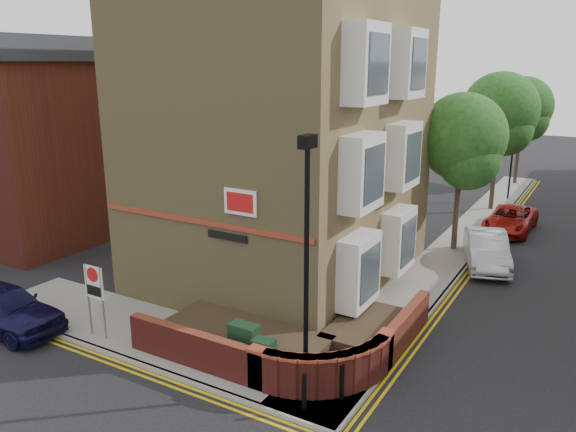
% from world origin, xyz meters
% --- Properties ---
extents(ground, '(120.00, 120.00, 0.00)m').
position_xyz_m(ground, '(0.00, 0.00, 0.00)').
color(ground, black).
rests_on(ground, ground).
extents(pavement_corner, '(13.00, 3.00, 0.12)m').
position_xyz_m(pavement_corner, '(-3.50, 1.50, 0.06)').
color(pavement_corner, gray).
rests_on(pavement_corner, ground).
extents(pavement_main, '(2.00, 32.00, 0.12)m').
position_xyz_m(pavement_main, '(2.00, 16.00, 0.06)').
color(pavement_main, gray).
rests_on(pavement_main, ground).
extents(kerb_side, '(13.00, 0.15, 0.12)m').
position_xyz_m(kerb_side, '(-3.50, 0.00, 0.06)').
color(kerb_side, gray).
rests_on(kerb_side, ground).
extents(kerb_main_near, '(0.15, 32.00, 0.12)m').
position_xyz_m(kerb_main_near, '(3.00, 16.00, 0.06)').
color(kerb_main_near, gray).
rests_on(kerb_main_near, ground).
extents(yellow_lines_side, '(13.00, 0.28, 0.01)m').
position_xyz_m(yellow_lines_side, '(-3.50, -0.25, 0.01)').
color(yellow_lines_side, gold).
rests_on(yellow_lines_side, ground).
extents(yellow_lines_main, '(0.28, 32.00, 0.01)m').
position_xyz_m(yellow_lines_main, '(3.25, 16.00, 0.01)').
color(yellow_lines_main, gold).
rests_on(yellow_lines_main, ground).
extents(corner_building, '(8.95, 10.40, 13.60)m').
position_xyz_m(corner_building, '(-2.84, 8.00, 6.23)').
color(corner_building, olive).
rests_on(corner_building, ground).
extents(garden_wall, '(6.80, 6.00, 1.20)m').
position_xyz_m(garden_wall, '(0.00, 2.50, 0.00)').
color(garden_wall, maroon).
rests_on(garden_wall, ground).
extents(lamppost, '(0.25, 0.50, 6.30)m').
position_xyz_m(lamppost, '(1.60, 1.20, 3.34)').
color(lamppost, black).
rests_on(lamppost, pavement_corner).
extents(utility_cabinet_large, '(0.80, 0.45, 1.20)m').
position_xyz_m(utility_cabinet_large, '(-0.30, 1.30, 0.72)').
color(utility_cabinet_large, '#16321C').
rests_on(utility_cabinet_large, pavement_corner).
extents(utility_cabinet_small, '(0.55, 0.40, 1.10)m').
position_xyz_m(utility_cabinet_small, '(0.50, 1.00, 0.67)').
color(utility_cabinet_small, '#16321C').
rests_on(utility_cabinet_small, pavement_corner).
extents(bollard_near, '(0.11, 0.11, 0.90)m').
position_xyz_m(bollard_near, '(2.00, 0.40, 0.57)').
color(bollard_near, black).
rests_on(bollard_near, pavement_corner).
extents(bollard_far, '(0.11, 0.11, 0.90)m').
position_xyz_m(bollard_far, '(2.60, 1.20, 0.57)').
color(bollard_far, black).
rests_on(bollard_far, pavement_corner).
extents(zone_sign, '(0.72, 0.07, 2.20)m').
position_xyz_m(zone_sign, '(-5.00, 0.50, 1.64)').
color(zone_sign, slate).
rests_on(zone_sign, pavement_corner).
extents(side_building, '(6.40, 10.40, 9.00)m').
position_xyz_m(side_building, '(-15.00, 8.00, 4.55)').
color(side_building, maroon).
rests_on(side_building, ground).
extents(tree_near, '(3.64, 3.65, 6.70)m').
position_xyz_m(tree_near, '(2.00, 14.05, 4.70)').
color(tree_near, '#382B1E').
rests_on(tree_near, pavement_main).
extents(tree_mid, '(4.03, 4.03, 7.42)m').
position_xyz_m(tree_mid, '(2.00, 22.05, 5.20)').
color(tree_mid, '#382B1E').
rests_on(tree_mid, pavement_main).
extents(tree_far, '(3.81, 3.81, 7.00)m').
position_xyz_m(tree_far, '(2.00, 30.05, 4.91)').
color(tree_far, '#382B1E').
rests_on(tree_far, pavement_main).
extents(traffic_light_assembly, '(0.20, 0.16, 4.20)m').
position_xyz_m(traffic_light_assembly, '(2.40, 25.00, 2.78)').
color(traffic_light_assembly, black).
rests_on(traffic_light_assembly, pavement_main).
extents(navy_hatchback, '(4.30, 1.84, 1.45)m').
position_xyz_m(navy_hatchback, '(-8.01, -0.50, 0.72)').
color(navy_hatchback, '#0F0E33').
rests_on(navy_hatchback, ground).
extents(silver_car_near, '(2.71, 4.51, 1.41)m').
position_xyz_m(silver_car_near, '(3.60, 12.76, 0.70)').
color(silver_car_near, '#AFB0B7').
rests_on(silver_car_near, ground).
extents(red_car_main, '(2.14, 4.42, 1.21)m').
position_xyz_m(red_car_main, '(3.60, 18.33, 0.61)').
color(red_car_main, '#9E1611').
rests_on(red_car_main, ground).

